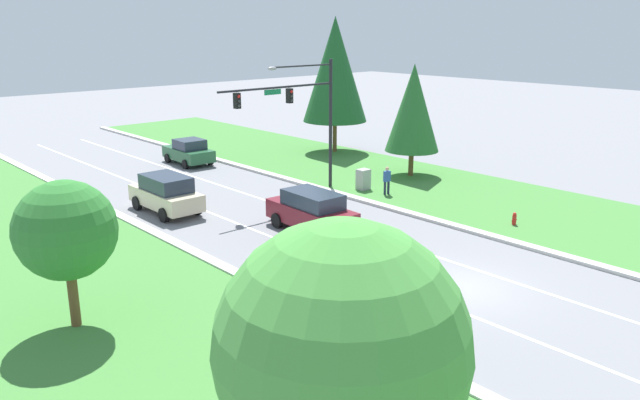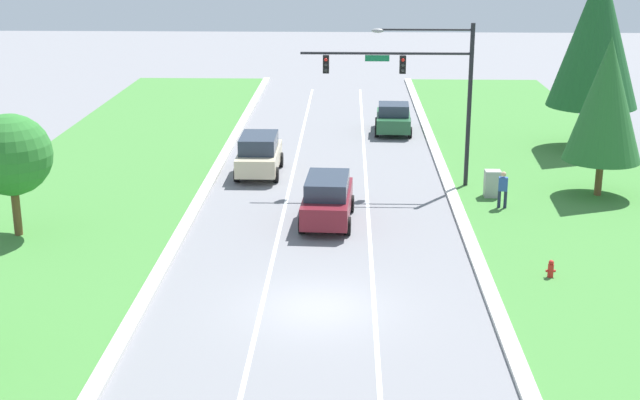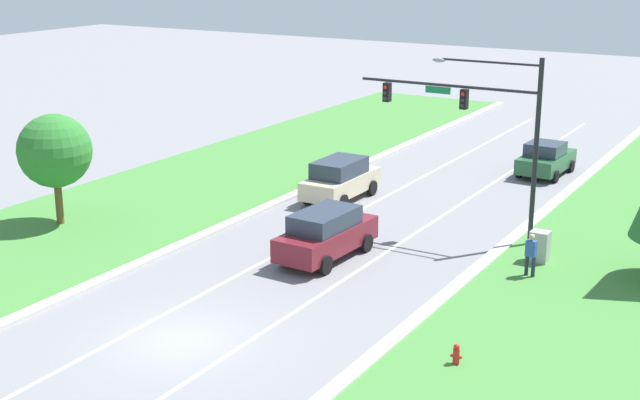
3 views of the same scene
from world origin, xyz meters
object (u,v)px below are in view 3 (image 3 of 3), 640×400
traffic_signal_mast (482,117)px  burgundy_suv (326,233)px  utility_cabinet (540,247)px  oak_far_left_tree (55,151)px  champagne_suv (340,179)px  fire_hydrant (456,355)px  forest_sedan (546,159)px  pedestrian (531,254)px

traffic_signal_mast → burgundy_suv: bearing=-126.6°
utility_cabinet → oak_far_left_tree: bearing=-163.2°
traffic_signal_mast → oak_far_left_tree: (-16.14, -7.66, -1.78)m
champagne_suv → oak_far_left_tree: oak_far_left_tree is taller
burgundy_suv → traffic_signal_mast: bearing=56.1°
utility_cabinet → fire_hydrant: size_ratio=1.84×
fire_hydrant → oak_far_left_tree: (-19.89, 3.82, 2.95)m
burgundy_suv → utility_cabinet: burgundy_suv is taller
traffic_signal_mast → forest_sedan: traffic_signal_mast is taller
utility_cabinet → pedestrian: bearing=-84.0°
forest_sedan → champagne_suv: 11.88m
traffic_signal_mast → fire_hydrant: bearing=-71.9°
utility_cabinet → oak_far_left_tree: 20.38m
champagne_suv → pedestrian: size_ratio=2.77×
forest_sedan → pedestrian: bearing=-73.0°
traffic_signal_mast → oak_far_left_tree: 17.96m
traffic_signal_mast → champagne_suv: (-7.60, 1.92, -4.04)m
traffic_signal_mast → burgundy_suv: size_ratio=1.59×
burgundy_suv → oak_far_left_tree: oak_far_left_tree is taller
utility_cabinet → oak_far_left_tree: oak_far_left_tree is taller
forest_sedan → champagne_suv: size_ratio=0.91×
traffic_signal_mast → pedestrian: (3.39, -3.52, -4.13)m
forest_sedan → pedestrian: forest_sedan is taller
traffic_signal_mast → fire_hydrant: (3.75, -11.48, -4.73)m
forest_sedan → utility_cabinet: forest_sedan is taller
pedestrian → fire_hydrant: (0.37, -7.96, -0.59)m
utility_cabinet → pedestrian: 1.72m
burgundy_suv → oak_far_left_tree: bearing=-167.1°
traffic_signal_mast → champagne_suv: bearing=165.8°
traffic_signal_mast → champagne_suv: traffic_signal_mast is taller
forest_sedan → utility_cabinet: bearing=-71.9°
champagne_suv → utility_cabinet: 11.45m
champagne_suv → burgundy_suv: bearing=-64.4°
traffic_signal_mast → pedestrian: size_ratio=4.62×
champagne_suv → utility_cabinet: bearing=-19.0°
fire_hydrant → oak_far_left_tree: oak_far_left_tree is taller
utility_cabinet → burgundy_suv: bearing=-153.3°
traffic_signal_mast → utility_cabinet: traffic_signal_mast is taller
traffic_signal_mast → champagne_suv: size_ratio=1.67×
utility_cabinet → oak_far_left_tree: (-19.35, -5.83, 2.65)m
forest_sedan → fire_hydrant: size_ratio=6.10×
burgundy_suv → forest_sedan: 17.36m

